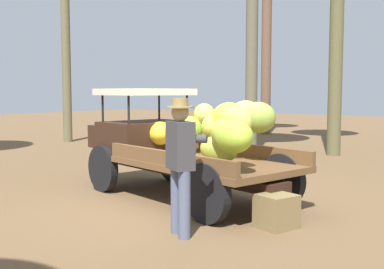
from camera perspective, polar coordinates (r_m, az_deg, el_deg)
name	(u,v)px	position (r m, az deg, el deg)	size (l,w,h in m)	color
ground_plane	(189,201)	(8.02, -0.39, -7.88)	(60.00, 60.00, 0.00)	brown
truck	(178,141)	(8.29, -1.73, -0.80)	(4.65, 2.63, 1.86)	#311D13
farmer	(181,158)	(5.94, -1.34, -2.82)	(0.57, 0.55, 1.72)	#525A74
wooden_crate	(276,211)	(6.52, 9.99, -8.96)	(0.45, 0.46, 0.45)	olive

